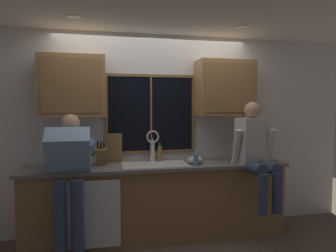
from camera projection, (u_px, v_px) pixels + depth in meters
back_wall at (153, 133)px, 4.11m from camera, size 5.51×0.12×2.55m
ceiling_downlight_left at (74, 17)px, 3.18m from camera, size 0.14×0.14×0.01m
ceiling_downlight_right at (242, 27)px, 3.59m from camera, size 0.14×0.14×0.01m
window_glass at (151, 114)px, 4.02m from camera, size 1.10×0.02×0.95m
window_frame_top at (151, 76)px, 3.98m from camera, size 1.17×0.02×0.04m
window_frame_bottom at (151, 152)px, 4.04m from camera, size 1.17×0.02×0.04m
window_frame_left at (106, 114)px, 3.88m from camera, size 0.03×0.02×0.95m
window_frame_right at (193, 114)px, 4.13m from camera, size 0.03×0.02×0.95m
window_mullion_center at (151, 114)px, 4.00m from camera, size 0.02×0.02×0.95m
lower_cabinet_run at (158, 202)px, 3.82m from camera, size 3.11×0.58×0.88m
countertop at (158, 166)px, 3.77m from camera, size 3.17×0.62×0.04m
dishwasher_front at (92, 215)px, 3.34m from camera, size 0.60×0.02×0.74m
upper_cabinet_left at (73, 86)px, 3.63m from camera, size 0.75×0.36×0.72m
upper_cabinet_right at (225, 88)px, 4.05m from camera, size 0.75×0.36×0.72m
sink at (155, 172)px, 3.78m from camera, size 0.80×0.46×0.21m
faucet at (153, 142)px, 3.93m from camera, size 0.18×0.09×0.40m
person_standing at (69, 170)px, 3.26m from camera, size 0.53×0.70×1.54m
person_sitting_on_counter at (256, 149)px, 3.75m from camera, size 0.54×0.65×1.26m
knife_block at (101, 156)px, 3.69m from camera, size 0.12×0.18×0.32m
cutting_board at (113, 148)px, 3.86m from camera, size 0.23×0.10×0.37m
mixing_bowl at (195, 160)px, 3.81m from camera, size 0.20×0.20×0.10m
soap_dispenser at (196, 160)px, 3.67m from camera, size 0.06×0.07×0.19m
bottle_green_glass at (160, 153)px, 3.96m from camera, size 0.06×0.06×0.25m
bottle_tall_clear at (153, 151)px, 3.95m from camera, size 0.06×0.06×0.31m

